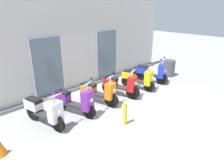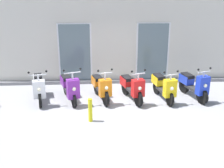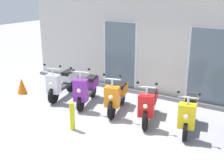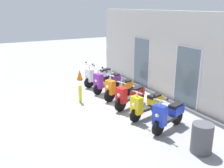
{
  "view_description": "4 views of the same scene",
  "coord_description": "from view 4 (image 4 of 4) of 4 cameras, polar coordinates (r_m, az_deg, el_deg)",
  "views": [
    {
      "loc": [
        -4.74,
        -3.91,
        3.29
      ],
      "look_at": [
        -0.26,
        0.68,
        0.8
      ],
      "focal_mm": 32.4,
      "sensor_mm": 36.0,
      "label": 1
    },
    {
      "loc": [
        -0.66,
        -8.23,
        4.0
      ],
      "look_at": [
        -0.2,
        0.52,
        0.76
      ],
      "focal_mm": 48.26,
      "sensor_mm": 36.0,
      "label": 2
    },
    {
      "loc": [
        3.48,
        -5.57,
        3.34
      ],
      "look_at": [
        -0.56,
        0.86,
        0.86
      ],
      "focal_mm": 47.77,
      "sensor_mm": 36.0,
      "label": 3
    },
    {
      "loc": [
        8.24,
        -3.89,
        3.7
      ],
      "look_at": [
        -0.14,
        0.55,
        0.81
      ],
      "focal_mm": 41.75,
      "sensor_mm": 36.0,
      "label": 4
    }
  ],
  "objects": [
    {
      "name": "scooter_white",
      "position": [
        12.33,
        -3.04,
        1.82
      ],
      "size": [
        0.69,
        1.59,
        1.2
      ],
      "color": "black",
      "rests_on": "ground_plane"
    },
    {
      "name": "ground_plane",
      "position": [
        9.83,
        -2.45,
        -5.19
      ],
      "size": [
        40.0,
        40.0,
        0.0
      ],
      "primitive_type": "plane",
      "color": "#939399"
    },
    {
      "name": "scooter_orange",
      "position": [
        10.58,
        1.49,
        -0.84
      ],
      "size": [
        0.7,
        1.54,
        1.22
      ],
      "color": "black",
      "rests_on": "ground_plane"
    },
    {
      "name": "scooter_blue",
      "position": [
        8.17,
        12.18,
        -6.71
      ],
      "size": [
        0.74,
        1.51,
        1.21
      ],
      "color": "black",
      "rests_on": "ground_plane"
    },
    {
      "name": "traffic_cone",
      "position": [
        13.46,
        -7.11,
        2.0
      ],
      "size": [
        0.32,
        0.32,
        0.52
      ],
      "primitive_type": "cone",
      "color": "orange",
      "rests_on": "ground_plane"
    },
    {
      "name": "scooter_red",
      "position": [
        9.71,
        3.94,
        -2.52
      ],
      "size": [
        0.74,
        1.54,
        1.21
      ],
      "color": "black",
      "rests_on": "ground_plane"
    },
    {
      "name": "trash_bin",
      "position": [
        7.26,
        19.09,
        -11.14
      ],
      "size": [
        0.55,
        0.55,
        0.8
      ],
      "primitive_type": "cylinder",
      "color": "#4C4C51",
      "rests_on": "ground_plane"
    },
    {
      "name": "scooter_purple",
      "position": [
        11.43,
        -1.17,
        0.63
      ],
      "size": [
        0.82,
        1.56,
        1.27
      ],
      "color": "black",
      "rests_on": "ground_plane"
    },
    {
      "name": "curb_bollard",
      "position": [
        10.28,
        -6.98,
        -2.21
      ],
      "size": [
        0.12,
        0.12,
        0.7
      ],
      "primitive_type": "cylinder",
      "color": "yellow",
      "rests_on": "ground_plane"
    },
    {
      "name": "scooter_yellow",
      "position": [
        8.88,
        7.52,
        -4.45
      ],
      "size": [
        0.65,
        1.5,
        1.16
      ],
      "color": "black",
      "rests_on": "ground_plane"
    },
    {
      "name": "storefront_facade",
      "position": [
        10.89,
        11.61,
        5.98
      ],
      "size": [
        10.16,
        0.5,
        3.5
      ],
      "color": "beige",
      "rests_on": "ground_plane"
    }
  ]
}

